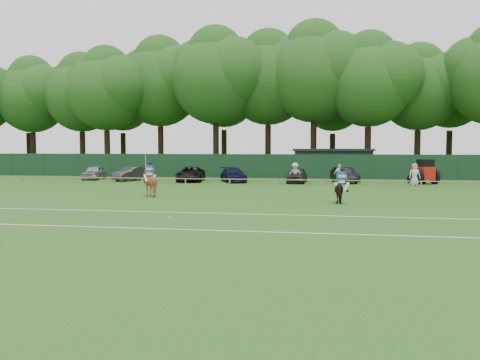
% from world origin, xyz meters
% --- Properties ---
extents(ground, '(160.00, 160.00, 0.00)m').
position_xyz_m(ground, '(0.00, 0.00, 0.00)').
color(ground, '#1E4C14').
rests_on(ground, ground).
extents(horse_dark, '(0.90, 1.81, 1.49)m').
position_xyz_m(horse_dark, '(6.24, 4.64, 0.74)').
color(horse_dark, black).
rests_on(horse_dark, ground).
extents(horse_chestnut, '(1.50, 1.67, 1.78)m').
position_xyz_m(horse_chestnut, '(-6.19, 6.62, 0.89)').
color(horse_chestnut, maroon).
rests_on(horse_chestnut, ground).
extents(sedan_silver, '(2.08, 4.25, 1.40)m').
position_xyz_m(sedan_silver, '(-17.53, 22.04, 0.70)').
color(sedan_silver, '#9DA0A2').
rests_on(sedan_silver, ground).
extents(sedan_grey, '(2.64, 4.27, 1.33)m').
position_xyz_m(sedan_grey, '(-13.29, 20.98, 0.66)').
color(sedan_grey, '#2C2C2E').
rests_on(sedan_grey, ground).
extents(suv_black, '(2.98, 5.30, 1.40)m').
position_xyz_m(suv_black, '(-7.30, 20.88, 0.70)').
color(suv_black, black).
rests_on(suv_black, ground).
extents(sedan_navy, '(3.47, 4.94, 1.33)m').
position_xyz_m(sedan_navy, '(-3.22, 20.92, 0.66)').
color(sedan_navy, black).
rests_on(sedan_navy, ground).
extents(hatch_grey, '(1.79, 4.15, 1.39)m').
position_xyz_m(hatch_grey, '(2.69, 20.72, 0.70)').
color(hatch_grey, '#2B2B2D').
rests_on(hatch_grey, ground).
extents(estate_black, '(2.65, 4.48, 1.39)m').
position_xyz_m(estate_black, '(6.95, 21.63, 0.70)').
color(estate_black, black).
rests_on(estate_black, ground).
extents(spectator_left, '(1.20, 0.69, 1.85)m').
position_xyz_m(spectator_left, '(2.58, 19.86, 0.92)').
color(spectator_left, beige).
rests_on(spectator_left, ground).
extents(spectator_mid, '(1.09, 0.93, 1.75)m').
position_xyz_m(spectator_mid, '(6.42, 19.77, 0.87)').
color(spectator_mid, white).
rests_on(spectator_mid, ground).
extents(spectator_right, '(0.97, 0.68, 1.87)m').
position_xyz_m(spectator_right, '(12.67, 19.20, 0.94)').
color(spectator_right, beige).
rests_on(spectator_right, ground).
extents(rider_dark, '(0.94, 0.39, 1.41)m').
position_xyz_m(rider_dark, '(6.24, 4.63, 1.44)').
color(rider_dark, silver).
rests_on(rider_dark, ground).
extents(rider_chestnut, '(0.94, 0.59, 2.05)m').
position_xyz_m(rider_chestnut, '(-6.20, 6.61, 1.68)').
color(rider_chestnut, silver).
rests_on(rider_chestnut, ground).
extents(polo_ball, '(0.09, 0.09, 0.09)m').
position_xyz_m(polo_ball, '(-1.75, -2.96, 0.04)').
color(polo_ball, silver).
rests_on(polo_ball, ground).
extents(pitch_lines, '(60.00, 5.10, 0.01)m').
position_xyz_m(pitch_lines, '(0.00, -3.50, 0.01)').
color(pitch_lines, silver).
rests_on(pitch_lines, ground).
extents(pitch_rail, '(62.10, 0.10, 0.50)m').
position_xyz_m(pitch_rail, '(0.00, 18.00, 0.45)').
color(pitch_rail, '#997F5B').
rests_on(pitch_rail, ground).
extents(perimeter_fence, '(92.08, 0.08, 2.50)m').
position_xyz_m(perimeter_fence, '(0.00, 27.00, 1.25)').
color(perimeter_fence, '#14351E').
rests_on(perimeter_fence, ground).
extents(utility_shed, '(8.40, 4.40, 3.04)m').
position_xyz_m(utility_shed, '(6.00, 30.00, 1.54)').
color(utility_shed, '#14331E').
rests_on(utility_shed, ground).
extents(tree_row, '(96.00, 12.00, 21.00)m').
position_xyz_m(tree_row, '(2.00, 35.00, 0.00)').
color(tree_row, '#26561C').
rests_on(tree_row, ground).
extents(tractor, '(2.54, 3.02, 2.16)m').
position_xyz_m(tractor, '(13.78, 21.37, 1.02)').
color(tractor, '#AA1B0F').
rests_on(tractor, ground).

